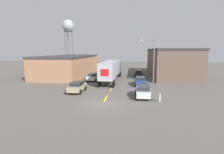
% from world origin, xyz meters
% --- Properties ---
extents(ground_plane, '(160.00, 160.00, 0.00)m').
position_xyz_m(ground_plane, '(0.00, 0.00, 0.00)').
color(ground_plane, '#56514C').
extents(road_centerline, '(0.20, 13.81, 0.01)m').
position_xyz_m(road_centerline, '(0.00, 7.89, 0.00)').
color(road_centerline, yellow).
rests_on(road_centerline, ground_plane).
extents(warehouse_left, '(9.55, 22.91, 4.87)m').
position_xyz_m(warehouse_left, '(-12.44, 23.14, 2.44)').
color(warehouse_left, '#9E7051').
rests_on(warehouse_left, ground_plane).
extents(warehouse_right, '(8.97, 22.67, 6.50)m').
position_xyz_m(warehouse_right, '(12.15, 25.03, 3.26)').
color(warehouse_right, brown).
rests_on(warehouse_right, ground_plane).
extents(semi_truck, '(2.97, 15.74, 4.00)m').
position_xyz_m(semi_truck, '(-0.96, 15.93, 2.42)').
color(semi_truck, navy).
rests_on(semi_truck, ground_plane).
extents(parked_car_right_far, '(1.94, 4.29, 1.53)m').
position_xyz_m(parked_car_right_far, '(4.70, 22.68, 0.81)').
color(parked_car_right_far, black).
rests_on(parked_car_right_far, ground_plane).
extents(parked_car_right_near, '(1.94, 4.29, 1.53)m').
position_xyz_m(parked_car_right_near, '(4.70, 3.57, 0.81)').
color(parked_car_right_near, silver).
rests_on(parked_car_right_near, ground_plane).
extents(parked_car_right_mid, '(1.94, 4.29, 1.53)m').
position_xyz_m(parked_car_right_mid, '(4.70, 11.56, 0.81)').
color(parked_car_right_mid, navy).
rests_on(parked_car_right_mid, ground_plane).
extents(parked_car_left_near, '(1.94, 4.29, 1.53)m').
position_xyz_m(parked_car_left_near, '(-4.70, 5.38, 0.81)').
color(parked_car_left_near, tan).
rests_on(parked_car_left_near, ground_plane).
extents(parked_car_left_far, '(1.94, 4.29, 1.53)m').
position_xyz_m(parked_car_left_far, '(-4.70, 15.41, 0.81)').
color(parked_car_left_far, silver).
rests_on(parked_car_left_far, ground_plane).
extents(water_tower, '(5.07, 5.07, 19.37)m').
position_xyz_m(water_tower, '(-25.05, 56.50, 16.53)').
color(water_tower, '#47474C').
rests_on(water_tower, ground_plane).
extents(street_lamp, '(2.69, 0.32, 8.08)m').
position_xyz_m(street_lamp, '(6.78, 13.45, 4.70)').
color(street_lamp, slate).
rests_on(street_lamp, ground_plane).
extents(fire_hydrant, '(0.22, 0.22, 1.00)m').
position_xyz_m(fire_hydrant, '(6.59, 1.77, 0.50)').
color(fire_hydrant, silver).
rests_on(fire_hydrant, ground_plane).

